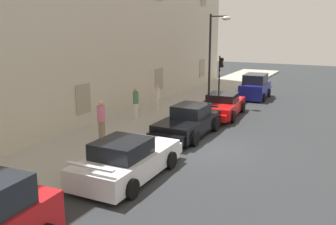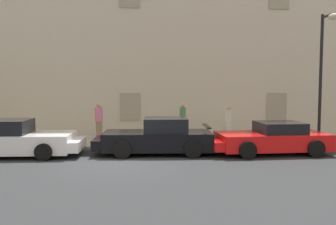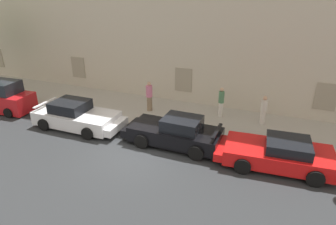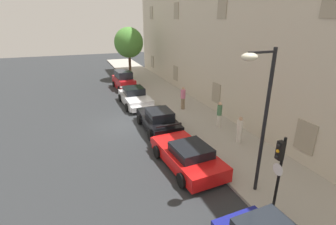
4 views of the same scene
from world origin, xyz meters
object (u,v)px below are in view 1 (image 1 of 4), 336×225
(hatchback_parked, at_px, (255,87))
(pedestrian_bystander, at_px, (101,120))
(traffic_light, at_px, (221,70))
(sportscar_yellow_flank, at_px, (187,123))
(pedestrian_admiring, at_px, (157,97))
(street_lamp, at_px, (216,43))
(pedestrian_strolling, at_px, (136,102))
(sportscar_red_lead, at_px, (130,159))
(sportscar_white_middle, at_px, (220,106))

(hatchback_parked, relative_size, pedestrian_bystander, 2.01)
(traffic_light, height_order, pedestrian_bystander, traffic_light)
(sportscar_yellow_flank, relative_size, pedestrian_admiring, 2.97)
(sportscar_yellow_flank, height_order, hatchback_parked, hatchback_parked)
(street_lamp, relative_size, pedestrian_admiring, 3.64)
(pedestrian_strolling, bearing_deg, pedestrian_bystander, -169.74)
(sportscar_yellow_flank, distance_m, traffic_light, 9.15)
(sportscar_yellow_flank, xyz_separation_m, pedestrian_bystander, (-2.67, 3.02, 0.42))
(pedestrian_strolling, bearing_deg, pedestrian_admiring, -2.52)
(pedestrian_strolling, relative_size, pedestrian_bystander, 0.97)
(sportscar_red_lead, relative_size, street_lamp, 0.84)
(sportscar_red_lead, xyz_separation_m, sportscar_white_middle, (9.96, 0.09, -0.03))
(hatchback_parked, height_order, street_lamp, street_lamp)
(sportscar_red_lead, xyz_separation_m, pedestrian_strolling, (6.79, 3.94, 0.43))
(sportscar_white_middle, xyz_separation_m, pedestrian_admiring, (-0.84, 3.75, 0.38))
(traffic_light, xyz_separation_m, pedestrian_bystander, (-11.57, 1.60, -1.16))
(pedestrian_admiring, distance_m, pedestrian_bystander, 6.49)
(hatchback_parked, distance_m, traffic_light, 3.25)
(traffic_light, bearing_deg, pedestrian_admiring, 156.30)
(hatchback_parked, bearing_deg, pedestrian_strolling, 156.01)
(traffic_light, relative_size, pedestrian_strolling, 1.75)
(traffic_light, xyz_separation_m, pedestrian_strolling, (-7.44, 2.35, -1.17))
(sportscar_red_lead, bearing_deg, sportscar_yellow_flank, 1.83)
(sportscar_yellow_flank, xyz_separation_m, sportscar_white_middle, (4.63, -0.08, -0.05))
(sportscar_white_middle, bearing_deg, sportscar_red_lead, -179.46)
(sportscar_red_lead, height_order, street_lamp, street_lamp)
(sportscar_red_lead, distance_m, pedestrian_strolling, 7.86)
(sportscar_yellow_flank, distance_m, street_lamp, 8.49)
(pedestrian_bystander, bearing_deg, pedestrian_admiring, 5.70)
(sportscar_yellow_flank, height_order, pedestrian_bystander, pedestrian_bystander)
(pedestrian_bystander, bearing_deg, street_lamp, -9.26)
(sportscar_yellow_flank, xyz_separation_m, traffic_light, (8.90, 1.42, 1.58))
(sportscar_yellow_flank, distance_m, pedestrian_strolling, 4.06)
(hatchback_parked, xyz_separation_m, pedestrian_bystander, (-13.77, 3.54, 0.24))
(traffic_light, height_order, pedestrian_admiring, traffic_light)
(sportscar_yellow_flank, bearing_deg, traffic_light, 9.09)
(traffic_light, distance_m, pedestrian_admiring, 5.72)
(pedestrian_bystander, bearing_deg, hatchback_parked, -14.43)
(pedestrian_admiring, relative_size, pedestrian_bystander, 0.89)
(sportscar_white_middle, distance_m, hatchback_parked, 6.48)
(pedestrian_admiring, bearing_deg, street_lamp, -31.29)
(sportscar_yellow_flank, bearing_deg, sportscar_red_lead, -178.17)
(sportscar_white_middle, xyz_separation_m, pedestrian_strolling, (-3.17, 3.85, 0.46))
(hatchback_parked, bearing_deg, sportscar_yellow_flank, 177.33)
(sportscar_white_middle, bearing_deg, street_lamp, 25.62)
(hatchback_parked, height_order, pedestrian_bystander, pedestrian_bystander)
(traffic_light, distance_m, pedestrian_bystander, 11.74)
(hatchback_parked, height_order, pedestrian_admiring, hatchback_parked)
(sportscar_red_lead, height_order, sportscar_yellow_flank, sportscar_yellow_flank)
(pedestrian_bystander, bearing_deg, sportscar_red_lead, -129.83)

